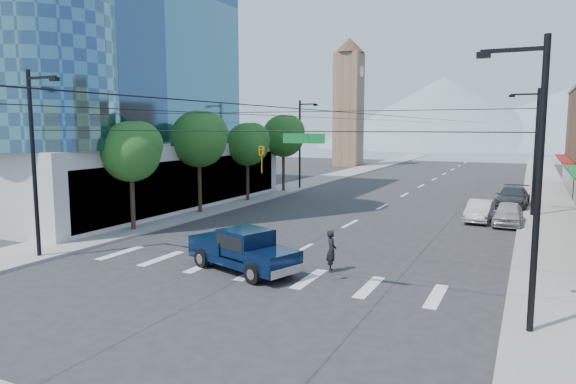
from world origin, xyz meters
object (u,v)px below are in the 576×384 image
at_px(pedestrian, 331,251).
at_px(parked_car_near, 508,214).
at_px(pickup_truck, 243,249).
at_px(parked_car_far, 513,197).
at_px(parked_car_mid, 480,211).

distance_m(pedestrian, parked_car_near, 16.39).
height_order(pickup_truck, parked_car_far, pickup_truck).
xyz_separation_m(parked_car_mid, parked_car_far, (1.80, 7.35, 0.11)).
xyz_separation_m(pickup_truck, parked_car_far, (10.16, 24.69, -0.17)).
bearing_deg(parked_car_far, parked_car_near, -86.47).
xyz_separation_m(pickup_truck, parked_car_near, (10.16, 16.62, -0.24)).
distance_m(parked_car_mid, parked_car_far, 7.57).
bearing_deg(parked_car_near, parked_car_far, 90.85).
bearing_deg(parked_car_near, pedestrian, -112.86).
distance_m(parked_car_near, parked_car_mid, 1.94).
bearing_deg(pedestrian, pickup_truck, 90.04).
relative_size(pedestrian, parked_car_far, 0.33).
height_order(pickup_truck, pedestrian, pickup_truck).
bearing_deg(parked_car_mid, parked_car_far, 78.76).
bearing_deg(pickup_truck, parked_car_near, 78.13).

